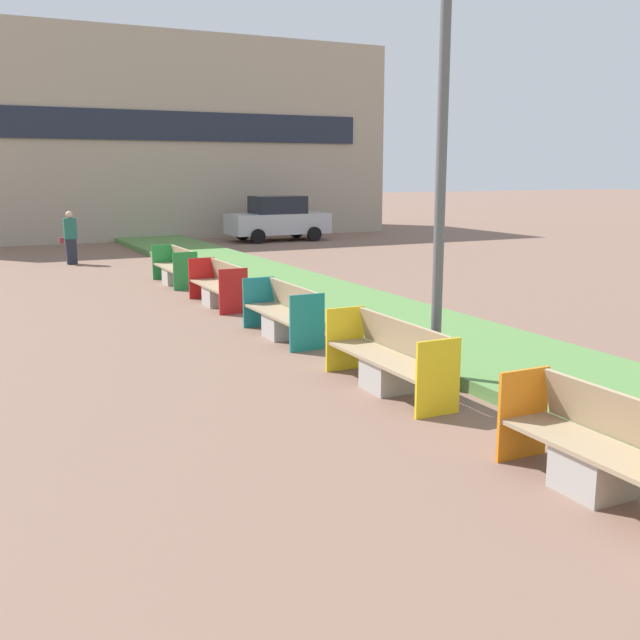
% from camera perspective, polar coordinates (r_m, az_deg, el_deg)
% --- Properties ---
extents(planter_grass_strip, '(2.80, 120.00, 0.18)m').
position_cam_1_polar(planter_grass_strip, '(12.26, 11.66, -2.18)').
color(planter_grass_strip, '#568442').
rests_on(planter_grass_strip, ground).
extents(building_backdrop, '(21.13, 7.58, 8.57)m').
position_cam_1_polar(building_backdrop, '(36.13, -13.35, 13.22)').
color(building_backdrop, tan).
rests_on(building_backdrop, ground).
extents(bench_orange_frame, '(0.65, 1.94, 0.94)m').
position_cam_1_polar(bench_orange_frame, '(7.37, 20.27, -9.60)').
color(bench_orange_frame, '#ADA8A0').
rests_on(bench_orange_frame, ground).
extents(bench_yellow_frame, '(0.65, 2.41, 0.94)m').
position_cam_1_polar(bench_yellow_frame, '(10.07, 5.29, -3.26)').
color(bench_yellow_frame, '#ADA8A0').
rests_on(bench_yellow_frame, ground).
extents(bench_teal_frame, '(0.65, 2.20, 0.94)m').
position_cam_1_polar(bench_teal_frame, '(13.18, -2.82, 0.23)').
color(bench_teal_frame, '#ADA8A0').
rests_on(bench_teal_frame, ground).
extents(bench_red_frame, '(0.65, 2.19, 0.94)m').
position_cam_1_polar(bench_red_frame, '(16.47, -7.73, 2.37)').
color(bench_red_frame, '#ADA8A0').
rests_on(bench_red_frame, ground).
extents(bench_green_frame, '(0.65, 2.15, 0.94)m').
position_cam_1_polar(bench_green_frame, '(19.78, -10.94, 3.76)').
color(bench_green_frame, '#ADA8A0').
rests_on(bench_green_frame, ground).
extents(street_lamp_post, '(0.24, 0.44, 7.03)m').
position_cam_1_polar(street_lamp_post, '(9.97, 9.39, 16.87)').
color(street_lamp_post, '#56595B').
rests_on(street_lamp_post, ground).
extents(pedestrian_walking, '(0.53, 0.24, 1.67)m').
position_cam_1_polar(pedestrian_walking, '(24.81, -18.49, 5.98)').
color(pedestrian_walking, '#232633').
rests_on(pedestrian_walking, ground).
extents(parked_car_distant, '(4.23, 2.00, 1.86)m').
position_cam_1_polar(parked_car_distant, '(31.65, -3.24, 7.70)').
color(parked_car_distant, '#B7BABF').
rests_on(parked_car_distant, ground).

